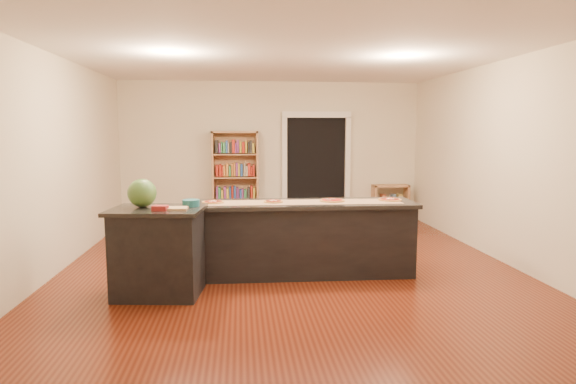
{
  "coord_description": "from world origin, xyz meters",
  "views": [
    {
      "loc": [
        -0.64,
        -6.24,
        1.82
      ],
      "look_at": [
        0.0,
        0.2,
        1.0
      ],
      "focal_mm": 30.0,
      "sensor_mm": 36.0,
      "label": 1
    }
  ],
  "objects": [
    {
      "name": "room",
      "position": [
        0.0,
        0.0,
        1.4
      ],
      "size": [
        6.0,
        7.0,
        2.8
      ],
      "color": "beige",
      "rests_on": "ground"
    },
    {
      "name": "doorway",
      "position": [
        0.9,
        3.46,
        1.2
      ],
      "size": [
        1.4,
        0.09,
        2.21
      ],
      "color": "black",
      "rests_on": "room"
    },
    {
      "name": "kitchen_island",
      "position": [
        0.14,
        -0.28,
        0.47
      ],
      "size": [
        2.83,
        0.77,
        0.93
      ],
      "rotation": [
        0.0,
        0.0,
        -0.02
      ],
      "color": "black",
      "rests_on": "ground"
    },
    {
      "name": "side_counter",
      "position": [
        -1.56,
        -0.93,
        0.5
      ],
      "size": [
        0.99,
        0.73,
        0.98
      ],
      "rotation": [
        0.0,
        0.0,
        -0.12
      ],
      "color": "black",
      "rests_on": "ground"
    },
    {
      "name": "bookshelf",
      "position": [
        -0.74,
        3.29,
        0.91
      ],
      "size": [
        0.91,
        0.32,
        1.82
      ],
      "primitive_type": "cube",
      "color": "tan",
      "rests_on": "ground"
    },
    {
      "name": "low_shelf",
      "position": [
        2.42,
        3.29,
        0.36
      ],
      "size": [
        0.73,
        0.31,
        0.73
      ],
      "primitive_type": "cube",
      "color": "tan",
      "rests_on": "ground"
    },
    {
      "name": "waste_bin",
      "position": [
        -0.14,
        3.11,
        0.17
      ],
      "size": [
        0.23,
        0.23,
        0.33
      ],
      "primitive_type": "cylinder",
      "color": "#64AADF",
      "rests_on": "ground"
    },
    {
      "name": "kraft_paper",
      "position": [
        0.14,
        -0.31,
        0.93
      ],
      "size": [
        2.46,
        0.49,
        0.0
      ],
      "primitive_type": "cube",
      "rotation": [
        0.0,
        0.0,
        -0.02
      ],
      "color": "#A17A53",
      "rests_on": "kitchen_island"
    },
    {
      "name": "watermelon",
      "position": [
        -1.73,
        -0.83,
        1.14
      ],
      "size": [
        0.31,
        0.31,
        0.31
      ],
      "primitive_type": "sphere",
      "color": "#144214",
      "rests_on": "side_counter"
    },
    {
      "name": "cutting_board",
      "position": [
        -1.37,
        -1.02,
        0.99
      ],
      "size": [
        0.31,
        0.21,
        0.02
      ],
      "primitive_type": "cube",
      "rotation": [
        0.0,
        0.0,
        -0.04
      ],
      "color": "tan",
      "rests_on": "side_counter"
    },
    {
      "name": "package_red",
      "position": [
        -1.49,
        -1.1,
        1.01
      ],
      "size": [
        0.17,
        0.13,
        0.06
      ],
      "primitive_type": "cube",
      "rotation": [
        0.0,
        0.0,
        -0.16
      ],
      "color": "maroon",
      "rests_on": "side_counter"
    },
    {
      "name": "package_teal",
      "position": [
        -1.2,
        -0.82,
        1.02
      ],
      "size": [
        0.2,
        0.2,
        0.07
      ],
      "primitive_type": "cylinder",
      "color": "#195966",
      "rests_on": "side_counter"
    },
    {
      "name": "pizza_a",
      "position": [
        -0.98,
        -0.26,
        0.95
      ],
      "size": [
        0.28,
        0.28,
        0.02
      ],
      "color": "#B07E43",
      "rests_on": "kitchen_island"
    },
    {
      "name": "pizza_b",
      "position": [
        -0.23,
        -0.29,
        0.95
      ],
      "size": [
        0.26,
        0.26,
        0.02
      ],
      "color": "#B07E43",
      "rests_on": "kitchen_island"
    },
    {
      "name": "pizza_c",
      "position": [
        0.52,
        -0.27,
        0.95
      ],
      "size": [
        0.32,
        0.32,
        0.02
      ],
      "color": "#B07E43",
      "rests_on": "kitchen_island"
    },
    {
      "name": "pizza_d",
      "position": [
        1.27,
        -0.27,
        0.95
      ],
      "size": [
        0.3,
        0.3,
        0.02
      ],
      "color": "#B07E43",
      "rests_on": "kitchen_island"
    }
  ]
}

